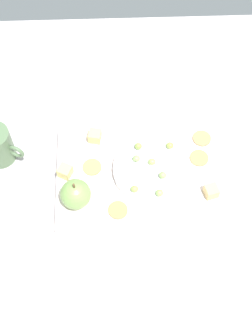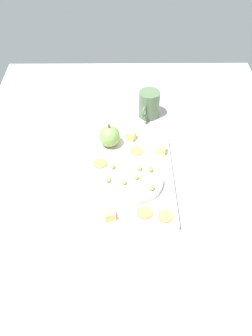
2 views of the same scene
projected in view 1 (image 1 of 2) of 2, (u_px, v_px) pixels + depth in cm
name	position (u px, v px, depth cm)	size (l,w,h in cm)	color
table	(151.00, 179.00, 112.86)	(141.43, 98.87, 3.36)	#B7AEAF
platter	(138.00, 177.00, 110.12)	(36.44, 25.05, 1.92)	silver
serving_dish	(151.00, 170.00, 108.85)	(17.29, 17.29, 1.82)	white
apple_whole	(76.00, 194.00, 103.35)	(6.59, 6.59, 6.59)	#7DA753
apple_stem	(74.00, 186.00, 99.94)	(0.50, 0.50, 1.20)	brown
cheese_cube_0	(65.00, 173.00, 107.99)	(2.72, 2.72, 2.72)	#E2CC73
cheese_cube_1	(95.00, 136.00, 112.66)	(2.72, 2.72, 2.72)	#F1D374
cheese_cube_2	(211.00, 191.00, 105.84)	(2.72, 2.72, 2.72)	#E0C274
cracker_0	(202.00, 138.00, 113.74)	(4.24, 4.24, 0.40)	#AA8455
cracker_1	(92.00, 167.00, 110.05)	(4.24, 4.24, 0.40)	tan
cracker_2	(118.00, 210.00, 104.96)	(4.24, 4.24, 0.40)	#B87F4F
cracker_3	(199.00, 158.00, 111.19)	(4.24, 4.24, 0.40)	tan
grape_0	(134.00, 189.00, 104.78)	(1.68, 1.52, 1.45)	#8EAC51
grape_1	(136.00, 158.00, 108.46)	(1.68, 1.52, 1.39)	#8AB562
grape_2	(163.00, 175.00, 106.37)	(1.68, 1.52, 1.50)	#8CB45E
grape_3	(153.00, 162.00, 108.06)	(1.68, 1.52, 1.39)	#9AB85E
grape_4	(138.00, 146.00, 109.92)	(1.68, 1.52, 1.51)	#89AB4A
grape_5	(170.00, 145.00, 110.07)	(1.68, 1.52, 1.43)	#91B14A
grape_6	(159.00, 193.00, 104.26)	(1.68, 1.52, 1.58)	#90BE5C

